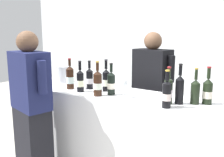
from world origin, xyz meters
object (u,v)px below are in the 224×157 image
Objects in this scene: wine_bottle_2 at (111,83)px; ice_bucket at (64,74)px; wine_bottle_4 at (80,81)px; wine_bottle_7 at (167,94)px; person_guest at (32,118)px; person_server at (151,101)px; wine_bottle_5 at (180,88)px; wine_bottle_11 at (41,75)px; wine_bottle_3 at (168,90)px; wine_bottle_8 at (70,77)px; wine_glass at (124,85)px; wine_bottle_6 at (208,91)px; wine_bottle_0 at (106,80)px; wine_bottle_10 at (98,83)px; wine_bottle_9 at (90,78)px; wine_bottle_1 at (195,91)px.

wine_bottle_2 reaches higher than ice_bucket.
wine_bottle_4 is 0.97m from wine_bottle_7.
wine_bottle_2 is 0.20× the size of person_guest.
person_server is (-0.50, 0.81, -0.33)m from wine_bottle_7.
wine_bottle_5 reaches higher than wine_bottle_11.
wine_bottle_3 is 0.94m from wine_bottle_4.
wine_glass is (0.68, 0.02, -0.01)m from wine_bottle_8.
wine_bottle_3 is at bearing -147.29° from wine_bottle_6.
wine_bottle_2 is 0.35m from wine_bottle_4.
wine_bottle_6 is 0.20× the size of person_server.
wine_bottle_0 is 0.98× the size of wine_bottle_10.
wine_bottle_8 is (-0.52, -0.04, 0.01)m from wine_bottle_2.
wine_bottle_9 is at bearing -126.74° from person_server.
wine_bottle_1 is at bearing 32.95° from wine_bottle_3.
wine_bottle_11 is 1.38m from person_server.
person_guest is at bearing -69.84° from ice_bucket.
person_guest is at bearing -161.10° from wine_bottle_7.
wine_bottle_11 is at bearing -173.35° from wine_bottle_1.
wine_bottle_5 is 1.09× the size of wine_bottle_11.
wine_bottle_3 is at bearing -55.93° from person_server.
wine_bottle_0 is 1.08× the size of wine_bottle_9.
person_server is at bearing 48.86° from wine_bottle_8.
wine_bottle_10 reaches higher than wine_bottle_2.
wine_bottle_2 is 0.79m from person_server.
wine_glass is 0.80m from person_server.
wine_bottle_0 is 1.00× the size of wine_bottle_8.
wine_bottle_1 is 0.91m from wine_bottle_10.
wine_bottle_6 is at bearing 5.12° from wine_bottle_9.
wine_bottle_2 is at bearing -13.35° from wine_bottle_9.
wine_bottle_6 reaches higher than wine_bottle_4.
wine_bottle_6 reaches higher than wine_bottle_2.
wine_bottle_3 is at bearing -7.76° from ice_bucket.
wine_bottle_0 is at bearing 172.60° from wine_bottle_3.
wine_bottle_1 is at bearing 7.35° from wine_bottle_8.
person_guest is (-1.26, -0.58, -0.34)m from wine_bottle_5.
wine_bottle_11 reaches higher than wine_bottle_7.
wine_bottle_10 is 1.68× the size of ice_bucket.
wine_bottle_5 is at bearing 5.08° from wine_bottle_2.
wine_bottle_6 is (0.21, 0.13, -0.02)m from wine_bottle_5.
wine_bottle_8 is 0.22m from wine_bottle_9.
wine_bottle_1 is 1.15m from wine_bottle_4.
wine_bottle_0 is 0.81m from wine_bottle_5.
wine_bottle_7 is (0.63, -0.11, 0.00)m from wine_bottle_2.
wine_bottle_1 is at bearing 2.66° from wine_bottle_9.
person_server is at bearing 92.73° from wine_glass.
wine_bottle_7 is (-0.26, -0.30, 0.00)m from wine_bottle_6.
wine_bottle_6 is 1.02× the size of wine_bottle_11.
wine_bottle_0 is 1.89× the size of wine_glass.
wine_bottle_3 is at bearing 2.82° from wine_bottle_11.
wine_bottle_2 is 0.88m from ice_bucket.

